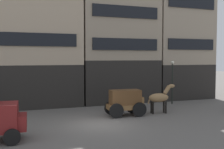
# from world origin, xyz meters

# --- Properties ---
(ground_plane) EXTENTS (120.00, 120.00, 0.00)m
(ground_plane) POSITION_xyz_m (0.00, 0.00, 0.00)
(ground_plane) COLOR #605B56
(building_center_left) EXTENTS (9.16, 7.02, 12.91)m
(building_center_left) POSITION_xyz_m (-3.52, 10.08, 6.49)
(building_center_left) COLOR black
(building_center_left) RESTS_ON ground_plane
(building_center_right) EXTENTS (8.30, 7.02, 16.75)m
(building_center_right) POSITION_xyz_m (4.86, 10.08, 8.42)
(building_center_right) COLOR black
(building_center_right) RESTS_ON ground_plane
(building_far_right) EXTENTS (7.02, 7.02, 12.63)m
(building_far_right) POSITION_xyz_m (12.17, 10.08, 6.36)
(building_far_right) COLOR black
(building_far_right) RESTS_ON ground_plane
(cargo_wagon) EXTENTS (3.01, 1.72, 1.98)m
(cargo_wagon) POSITION_xyz_m (2.78, 1.99, 1.15)
(cargo_wagon) COLOR brown
(cargo_wagon) RESTS_ON ground_plane
(draft_horse) EXTENTS (2.35, 0.73, 2.30)m
(draft_horse) POSITION_xyz_m (5.73, 1.99, 1.27)
(draft_horse) COLOR #937047
(draft_horse) RESTS_ON ground_plane
(streetlamp_curbside) EXTENTS (0.32, 0.32, 4.12)m
(streetlamp_curbside) POSITION_xyz_m (9.18, 5.57, 2.67)
(streetlamp_curbside) COLOR black
(streetlamp_curbside) RESTS_ON ground_plane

